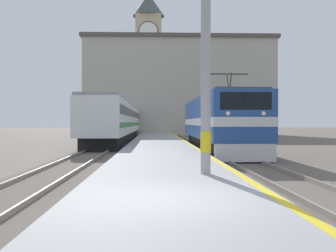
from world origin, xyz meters
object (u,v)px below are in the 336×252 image
object	(u,v)px
locomotive_train	(218,123)
catenary_mast	(209,31)
passenger_train	(126,121)
clock_tower	(149,58)

from	to	relation	value
locomotive_train	catenary_mast	distance (m)	14.51
locomotive_train	passenger_train	xyz separation A→B (m)	(-7.63, 25.56, 0.18)
catenary_mast	clock_tower	xyz separation A→B (m)	(-2.54, 60.75, 9.15)
passenger_train	catenary_mast	bearing A→B (deg)	-82.67
locomotive_train	catenary_mast	world-z (taller)	catenary_mast
locomotive_train	catenary_mast	size ratio (longest dim) A/B	1.95
passenger_train	clock_tower	xyz separation A→B (m)	(2.56, 21.14, 11.58)
passenger_train	catenary_mast	distance (m)	40.01
passenger_train	clock_tower	world-z (taller)	clock_tower
clock_tower	passenger_train	bearing A→B (deg)	-96.89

